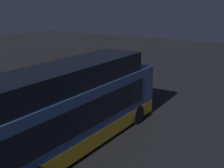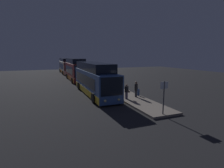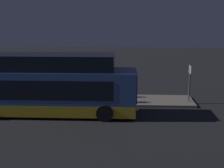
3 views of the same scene
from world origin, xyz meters
The scene contains 9 objects.
ground centered at (0.00, 0.00, 0.00)m, with size 80.00×80.00×0.00m, color #232326.
platform centered at (0.00, 2.99, 0.09)m, with size 20.00×2.79×0.18m.
bus_lead centered at (-0.10, -0.03, 1.71)m, with size 11.73×2.75×3.84m.
bus_second centered at (-13.00, -0.03, 1.85)m, with size 10.47×2.74×4.11m.
bus_third centered at (-27.33, -0.03, 1.76)m, with size 11.85×2.81×3.88m.
passenger_boarding centered at (4.27, 2.22, 1.03)m, with size 0.44×0.61×1.59m.
passenger_waiting centered at (3.89, 3.56, 1.12)m, with size 0.45×0.45×1.71m.
suitcase centered at (3.32, 4.11, 0.55)m, with size 0.43×0.21×0.98m.
sign_post centered at (9.63, 2.73, 1.84)m, with size 0.10×0.69×2.60m.
Camera 2 is at (20.33, -5.80, 4.75)m, focal length 28.00 mm.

